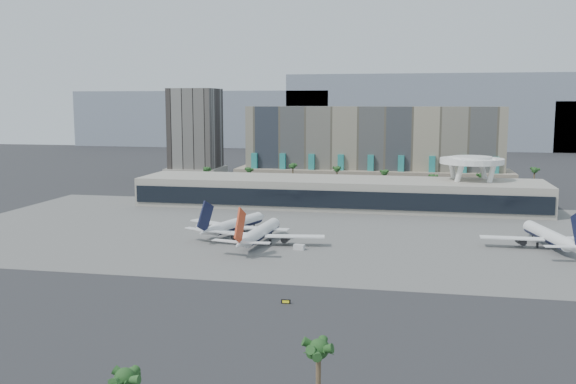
% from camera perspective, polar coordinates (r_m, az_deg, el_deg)
% --- Properties ---
extents(ground, '(900.00, 900.00, 0.00)m').
position_cam_1_polar(ground, '(167.55, -0.22, -7.28)').
color(ground, '#232326').
rests_on(ground, ground).
extents(apron_pad, '(260.00, 130.00, 0.06)m').
position_cam_1_polar(apron_pad, '(220.25, 2.67, -3.57)').
color(apron_pad, '#5B5B59').
rests_on(apron_pad, ground).
extents(mountain_ridge, '(680.00, 60.00, 70.00)m').
position_cam_1_polar(mountain_ridge, '(628.50, 11.04, 6.55)').
color(mountain_ridge, gray).
rests_on(mountain_ridge, ground).
extents(hotel, '(140.00, 30.00, 42.00)m').
position_cam_1_polar(hotel, '(334.61, 7.51, 3.24)').
color(hotel, gray).
rests_on(hotel, ground).
extents(office_tower, '(30.00, 30.00, 52.00)m').
position_cam_1_polar(office_tower, '(380.94, -8.21, 4.72)').
color(office_tower, black).
rests_on(office_tower, ground).
extents(terminal, '(170.00, 32.50, 14.50)m').
position_cam_1_polar(terminal, '(272.73, 4.43, 0.04)').
color(terminal, '#B2AA9C').
rests_on(terminal, ground).
extents(saucer_structure, '(26.00, 26.00, 21.89)m').
position_cam_1_polar(saucer_structure, '(276.43, 16.02, 2.35)').
color(saucer_structure, white).
rests_on(saucer_structure, ground).
extents(palm_row, '(157.80, 2.80, 13.10)m').
position_cam_1_polar(palm_row, '(306.25, 6.54, 1.63)').
color(palm_row, brown).
rests_on(palm_row, ground).
extents(airliner_left, '(37.36, 38.67, 13.78)m').
position_cam_1_polar(airliner_left, '(216.41, -4.71, -2.86)').
color(airliner_left, white).
rests_on(airliner_left, ground).
extents(airliner_centre, '(41.14, 42.46, 14.65)m').
position_cam_1_polar(airliner_centre, '(200.61, -2.56, -3.64)').
color(airliner_centre, white).
rests_on(airliner_centre, ground).
extents(airliner_right, '(40.68, 42.28, 14.79)m').
position_cam_1_polar(airliner_right, '(210.60, 22.24, -3.67)').
color(airliner_right, white).
rests_on(airliner_right, ground).
extents(service_vehicle_a, '(4.89, 3.78, 2.15)m').
position_cam_1_polar(service_vehicle_a, '(223.33, -7.58, -3.19)').
color(service_vehicle_a, silver).
rests_on(service_vehicle_a, ground).
extents(service_vehicle_b, '(3.42, 2.25, 1.65)m').
position_cam_1_polar(service_vehicle_b, '(193.71, 1.00, -4.93)').
color(service_vehicle_b, silver).
rests_on(service_vehicle_b, ground).
extents(taxiway_sign, '(2.10, 0.48, 0.95)m').
position_cam_1_polar(taxiway_sign, '(143.55, -0.19, -9.71)').
color(taxiway_sign, black).
rests_on(taxiway_sign, ground).
extents(near_palm_b, '(6.00, 6.00, 12.85)m').
position_cam_1_polar(near_palm_b, '(88.68, 2.72, -14.65)').
color(near_palm_b, brown).
rests_on(near_palm_b, ground).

